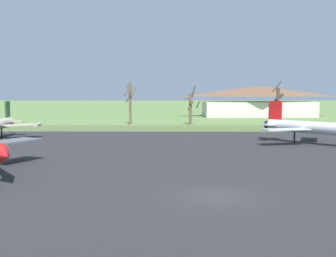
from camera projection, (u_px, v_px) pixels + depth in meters
The scene contains 8 objects.
ground_plane at pixel (217, 198), 23.19m from camera, with size 600.00×600.00×0.00m, color #607F42.
asphalt_apron at pixel (200, 157), 37.83m from camera, with size 70.82×49.00×0.05m, color #28282B.
grass_verge_strip at pixel (188, 128), 68.21m from camera, with size 130.82×12.00×0.06m, color #526535.
jet_fighter_front_left at pixel (317, 127), 46.40m from camera, with size 11.86×12.11×4.91m.
bare_tree_far_left at pixel (130, 102), 76.76m from camera, with size 2.57×2.38×7.80m.
bare_tree_left_of_center at pixel (191, 107), 76.32m from camera, with size 2.76×2.92×7.27m.
bare_tree_center at pixel (278, 104), 77.68m from camera, with size 2.39×1.73×8.13m.
visitor_building at pixel (258, 101), 103.05m from camera, with size 28.88×11.99×7.63m.
Camera 1 is at (-2.43, -22.80, 5.88)m, focal length 44.00 mm.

